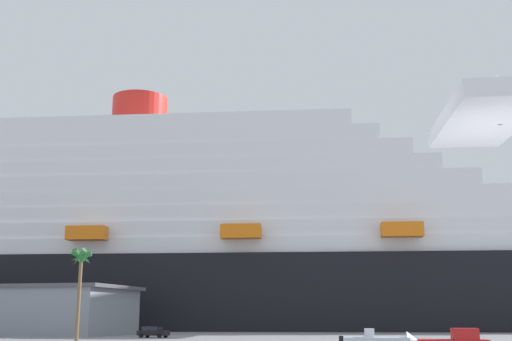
% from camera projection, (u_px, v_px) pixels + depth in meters
% --- Properties ---
extents(ground_plane, '(600.00, 600.00, 0.00)m').
position_uv_depth(ground_plane, '(320.00, 337.00, 95.24)').
color(ground_plane, gray).
extents(cruise_ship, '(220.86, 59.80, 65.95)m').
position_uv_depth(cruise_ship, '(240.00, 249.00, 144.47)').
color(cruise_ship, black).
rests_on(cruise_ship, ground_plane).
extents(palm_tree, '(3.16, 2.89, 11.80)m').
position_uv_depth(palm_tree, '(81.00, 265.00, 83.07)').
color(palm_tree, brown).
rests_on(palm_tree, ground_plane).
extents(parked_car_black_coupe, '(4.85, 2.62, 1.58)m').
position_uv_depth(parked_car_black_coupe, '(153.00, 332.00, 92.22)').
color(parked_car_black_coupe, black).
rests_on(parked_car_black_coupe, ground_plane).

